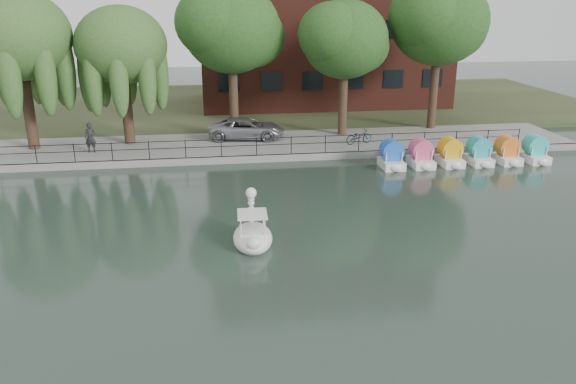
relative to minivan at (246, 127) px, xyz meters
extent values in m
plane|color=#3C5047|center=(0.30, -17.10, -1.16)|extent=(120.00, 120.00, 0.00)
cube|color=gray|center=(0.30, -1.10, -0.96)|extent=(40.00, 6.00, 0.40)
cube|color=gray|center=(0.30, -4.05, -0.96)|extent=(40.00, 0.25, 0.40)
cube|color=#47512D|center=(0.30, 12.90, -0.98)|extent=(60.00, 22.00, 0.36)
cylinder|color=black|center=(0.30, -3.85, 0.19)|extent=(32.00, 0.04, 0.04)
cylinder|color=black|center=(0.30, -3.85, -0.21)|extent=(32.00, 0.04, 0.04)
cylinder|color=black|center=(0.30, -3.85, -0.26)|extent=(0.05, 0.05, 1.00)
cylinder|color=#473323|center=(-12.70, -0.60, 1.34)|extent=(0.60, 0.60, 4.20)
ellipsoid|color=#4F6F32|center=(-12.70, -0.60, 5.75)|extent=(5.88, 5.88, 5.00)
cylinder|color=#473323|center=(-7.20, -0.10, 1.14)|extent=(0.60, 0.60, 3.80)
ellipsoid|color=#4F6F32|center=(-7.20, -0.10, 5.13)|extent=(5.32, 5.32, 4.52)
cylinder|color=#473323|center=(-0.70, 0.90, 1.49)|extent=(0.60, 0.60, 4.50)
ellipsoid|color=#345E23|center=(-0.70, 0.90, 5.94)|extent=(6.00, 6.00, 5.10)
cylinder|color=#473323|center=(6.30, 0.40, 1.26)|extent=(0.60, 0.60, 4.05)
ellipsoid|color=#345E23|center=(6.30, 0.40, 5.27)|extent=(5.40, 5.40, 4.59)
cylinder|color=#473323|center=(12.80, 1.40, 1.60)|extent=(0.60, 0.60, 4.72)
ellipsoid|color=#345E23|center=(12.80, 1.40, 6.27)|extent=(6.30, 6.30, 5.36)
imported|color=gray|center=(0.00, 0.00, 0.00)|extent=(3.23, 5.76, 1.52)
imported|color=gray|center=(6.74, -2.24, -0.26)|extent=(1.00, 1.81, 1.00)
imported|color=black|center=(-9.14, -1.97, 0.23)|extent=(0.72, 0.49, 1.98)
ellipsoid|color=white|center=(-0.86, -15.25, -0.90)|extent=(1.60, 2.44, 0.53)
cube|color=white|center=(-0.87, -15.34, -0.63)|extent=(1.01, 1.10, 0.26)
cube|color=white|center=(-0.87, -15.29, 0.10)|extent=(1.15, 1.24, 0.05)
ellipsoid|color=white|center=(-0.91, -16.26, -0.68)|extent=(0.57, 0.46, 0.49)
sphere|color=white|center=(-0.83, -14.45, 0.65)|extent=(0.42, 0.42, 0.42)
cone|color=black|center=(-0.82, -14.17, 0.62)|extent=(0.19, 0.24, 0.18)
cylinder|color=yellow|center=(-0.82, -14.30, 0.63)|extent=(0.23, 0.10, 0.23)
cube|color=white|center=(7.56, -6.16, -0.94)|extent=(1.15, 1.70, 0.44)
cylinder|color=blue|center=(7.56, -6.06, -0.21)|extent=(0.90, 1.20, 0.90)
cube|color=white|center=(9.26, -6.16, -0.94)|extent=(1.15, 1.70, 0.44)
cylinder|color=#DE4D7C|center=(9.26, -6.06, -0.21)|extent=(0.90, 1.20, 0.90)
cube|color=white|center=(10.96, -6.16, -0.94)|extent=(1.15, 1.70, 0.44)
cylinder|color=gold|center=(10.96, -6.06, -0.21)|extent=(0.90, 1.20, 0.90)
cube|color=white|center=(12.66, -6.16, -0.94)|extent=(1.15, 1.70, 0.44)
cylinder|color=teal|center=(12.66, -6.06, -0.21)|extent=(0.90, 1.20, 0.90)
cube|color=white|center=(14.36, -6.16, -0.94)|extent=(1.15, 1.70, 0.44)
cylinder|color=orange|center=(14.36, -6.06, -0.21)|extent=(0.90, 1.20, 0.90)
cube|color=white|center=(16.06, -6.16, -0.94)|extent=(1.15, 1.70, 0.44)
cylinder|color=#31BABA|center=(16.06, -6.06, -0.21)|extent=(0.90, 1.20, 0.90)
camera|label=1|loc=(-2.29, -34.84, 7.82)|focal=35.00mm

